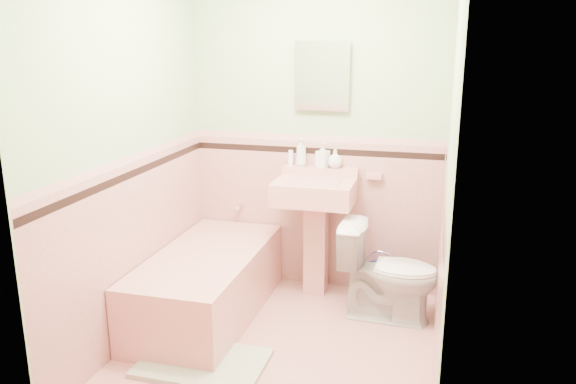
% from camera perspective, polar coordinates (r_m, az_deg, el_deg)
% --- Properties ---
extents(floor, '(2.20, 2.20, 0.00)m').
position_cam_1_polar(floor, '(3.89, -0.99, -15.32)').
color(floor, '#D6928C').
rests_on(floor, ground).
extents(wall_back, '(2.50, 0.00, 2.50)m').
position_cam_1_polar(wall_back, '(4.49, 2.82, 5.80)').
color(wall_back, beige).
rests_on(wall_back, ground).
extents(wall_front, '(2.50, 0.00, 2.50)m').
position_cam_1_polar(wall_front, '(2.43, -8.27, -2.23)').
color(wall_front, beige).
rests_on(wall_front, ground).
extents(wall_left, '(0.00, 2.50, 2.50)m').
position_cam_1_polar(wall_left, '(3.83, -15.65, 3.68)').
color(wall_left, beige).
rests_on(wall_left, ground).
extents(wall_right, '(0.00, 2.50, 2.50)m').
position_cam_1_polar(wall_right, '(3.31, 15.82, 1.95)').
color(wall_right, beige).
rests_on(wall_right, ground).
extents(wainscot_back, '(2.00, 0.00, 2.00)m').
position_cam_1_polar(wainscot_back, '(4.62, 2.69, -2.20)').
color(wainscot_back, '#D99891').
rests_on(wainscot_back, ground).
extents(wainscot_front, '(2.00, 0.00, 2.00)m').
position_cam_1_polar(wainscot_front, '(2.70, -7.63, -15.44)').
color(wainscot_front, '#D99891').
rests_on(wainscot_front, ground).
extents(wainscot_left, '(0.00, 2.20, 2.20)m').
position_cam_1_polar(wainscot_left, '(4.00, -14.85, -5.50)').
color(wainscot_left, '#D99891').
rests_on(wainscot_left, ground).
extents(wainscot_right, '(0.00, 2.20, 2.20)m').
position_cam_1_polar(wainscot_right, '(3.50, 14.87, -8.44)').
color(wainscot_right, '#D99891').
rests_on(wainscot_right, ground).
extents(accent_back, '(2.00, 0.00, 2.00)m').
position_cam_1_polar(accent_back, '(4.49, 2.75, 4.13)').
color(accent_back, black).
rests_on(accent_back, ground).
extents(accent_front, '(2.00, 0.00, 2.00)m').
position_cam_1_polar(accent_front, '(2.49, -7.99, -4.98)').
color(accent_front, black).
rests_on(accent_front, ground).
extents(accent_left, '(0.00, 2.20, 2.20)m').
position_cam_1_polar(accent_left, '(3.85, -15.28, 1.78)').
color(accent_left, black).
rests_on(accent_left, ground).
extents(accent_right, '(0.00, 2.20, 2.20)m').
position_cam_1_polar(accent_right, '(3.34, 15.36, -0.20)').
color(accent_right, black).
rests_on(accent_right, ground).
extents(cap_back, '(2.00, 0.00, 2.00)m').
position_cam_1_polar(cap_back, '(4.47, 2.77, 5.39)').
color(cap_back, '#D69897').
rests_on(cap_back, ground).
extents(cap_front, '(2.00, 0.00, 2.00)m').
position_cam_1_polar(cap_front, '(2.46, -8.08, -2.78)').
color(cap_front, '#D69897').
rests_on(cap_front, ground).
extents(cap_left, '(0.00, 2.20, 2.20)m').
position_cam_1_polar(cap_left, '(3.83, -15.38, 3.23)').
color(cap_left, '#D69897').
rests_on(cap_left, ground).
extents(cap_right, '(0.00, 2.20, 2.20)m').
position_cam_1_polar(cap_right, '(3.31, 15.48, 1.47)').
color(cap_right, '#D69897').
rests_on(cap_right, ground).
extents(bathtub, '(0.70, 1.50, 0.45)m').
position_cam_1_polar(bathtub, '(4.26, -8.04, -9.29)').
color(bathtub, tan).
rests_on(bathtub, floor).
extents(tub_faucet, '(0.04, 0.12, 0.04)m').
position_cam_1_polar(tub_faucet, '(4.75, -4.86, -1.40)').
color(tub_faucet, silver).
rests_on(tub_faucet, wall_back).
extents(sink, '(0.60, 0.49, 0.94)m').
position_cam_1_polar(sink, '(4.44, 2.67, -4.70)').
color(sink, tan).
rests_on(sink, floor).
extents(sink_faucet, '(0.02, 0.02, 0.10)m').
position_cam_1_polar(sink_faucet, '(4.44, 3.13, 1.75)').
color(sink_faucet, silver).
rests_on(sink_faucet, sink).
extents(medicine_cabinet, '(0.39, 0.04, 0.49)m').
position_cam_1_polar(medicine_cabinet, '(4.40, 3.46, 11.51)').
color(medicine_cabinet, white).
rests_on(medicine_cabinet, wall_back).
extents(soap_dish, '(0.12, 0.07, 0.04)m').
position_cam_1_polar(soap_dish, '(4.43, 8.62, 1.58)').
color(soap_dish, tan).
rests_on(soap_dish, wall_back).
extents(soap_bottle_left, '(0.11, 0.11, 0.22)m').
position_cam_1_polar(soap_bottle_left, '(4.47, 1.33, 4.00)').
color(soap_bottle_left, '#B2B2B2').
rests_on(soap_bottle_left, sink).
extents(soap_bottle_mid, '(0.11, 0.11, 0.19)m').
position_cam_1_polar(soap_bottle_mid, '(4.44, 3.50, 3.71)').
color(soap_bottle_mid, '#B2B2B2').
rests_on(soap_bottle_mid, sink).
extents(soap_bottle_right, '(0.14, 0.14, 0.15)m').
position_cam_1_polar(soap_bottle_right, '(4.43, 4.74, 3.36)').
color(soap_bottle_right, '#B2B2B2').
rests_on(soap_bottle_right, sink).
extents(tube, '(0.04, 0.04, 0.12)m').
position_cam_1_polar(tube, '(4.50, 0.28, 3.45)').
color(tube, white).
rests_on(tube, sink).
extents(toilet, '(0.71, 0.43, 0.71)m').
position_cam_1_polar(toilet, '(4.18, 10.04, -7.89)').
color(toilet, white).
rests_on(toilet, floor).
extents(bucket, '(0.29, 0.29, 0.25)m').
position_cam_1_polar(bucket, '(4.60, 9.09, -8.78)').
color(bucket, navy).
rests_on(bucket, floor).
extents(bath_mat, '(0.78, 0.52, 0.03)m').
position_cam_1_polar(bath_mat, '(3.74, -8.52, -16.56)').
color(bath_mat, '#93A186').
rests_on(bath_mat, floor).
extents(shoe, '(0.14, 0.07, 0.06)m').
position_cam_1_polar(shoe, '(3.72, -9.43, -16.08)').
color(shoe, '#BF1E59').
rests_on(shoe, bath_mat).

